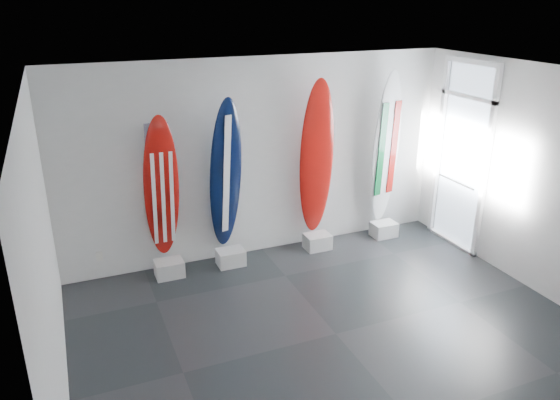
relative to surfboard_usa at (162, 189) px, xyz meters
name	(u,v)px	position (x,y,z in m)	size (l,w,h in m)	color
floor	(336,334)	(1.54, -2.28, -1.30)	(6.00, 6.00, 0.00)	black
ceiling	(347,80)	(1.54, -2.28, 1.70)	(6.00, 6.00, 0.00)	white
wall_back	(261,159)	(1.54, 0.22, 0.20)	(6.00, 6.00, 0.00)	silver
wall_front	(513,347)	(1.54, -4.78, 0.20)	(6.00, 6.00, 0.00)	silver
wall_left	(46,268)	(-1.46, -2.28, 0.20)	(5.00, 5.00, 0.00)	silver
wall_right	(545,184)	(4.54, -2.28, 0.20)	(5.00, 5.00, 0.00)	silver
display_block_usa	(169,269)	(0.00, -0.10, -1.18)	(0.40, 0.30, 0.24)	silver
surfboard_usa	(162,189)	(0.00, 0.00, 0.00)	(0.49, 0.08, 2.16)	maroon
display_block_navy	(231,257)	(0.92, -0.10, -1.18)	(0.40, 0.30, 0.24)	silver
surfboard_navy	(226,175)	(0.92, 0.00, 0.08)	(0.52, 0.08, 2.30)	black
display_block_swiss	(317,241)	(2.37, -0.10, -1.18)	(0.40, 0.30, 0.24)	silver
surfboard_swiss	(317,159)	(2.37, 0.00, 0.16)	(0.56, 0.08, 2.46)	maroon
display_block_italy	(384,229)	(3.60, -0.10, -1.18)	(0.40, 0.30, 0.24)	silver
surfboard_italy	(386,149)	(3.60, 0.00, 0.19)	(0.57, 0.08, 2.51)	white
wall_outlet	(99,256)	(-0.91, 0.20, -0.95)	(0.09, 0.02, 0.13)	silver
glass_door	(462,158)	(4.51, -0.73, 0.12)	(0.12, 1.16, 2.85)	white
balcony	(518,202)	(5.84, -0.73, -0.80)	(2.80, 2.20, 1.20)	slate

